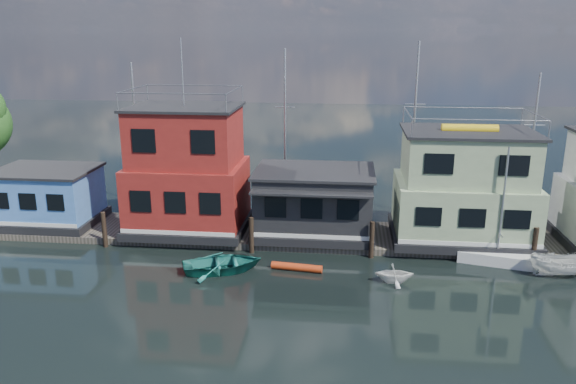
# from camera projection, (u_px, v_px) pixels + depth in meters

# --- Properties ---
(ground) EXTENTS (160.00, 160.00, 0.00)m
(ground) POSITION_uv_depth(u_px,v_px,m) (308.00, 338.00, 24.01)
(ground) COLOR black
(ground) RESTS_ON ground
(dock) EXTENTS (48.00, 5.00, 0.40)m
(dock) POSITION_uv_depth(u_px,v_px,m) (322.00, 236.00, 35.42)
(dock) COLOR #595147
(dock) RESTS_ON ground
(houseboat_blue) EXTENTS (6.40, 4.90, 3.66)m
(houseboat_blue) POSITION_uv_depth(u_px,v_px,m) (47.00, 196.00, 36.71)
(houseboat_blue) COLOR black
(houseboat_blue) RESTS_ON dock
(houseboat_red) EXTENTS (7.40, 5.90, 11.86)m
(houseboat_red) POSITION_uv_depth(u_px,v_px,m) (187.00, 172.00, 35.21)
(houseboat_red) COLOR black
(houseboat_red) RESTS_ON dock
(houseboat_dark) EXTENTS (7.40, 6.10, 4.06)m
(houseboat_dark) POSITION_uv_depth(u_px,v_px,m) (314.00, 202.00, 34.83)
(houseboat_dark) COLOR black
(houseboat_dark) RESTS_ON dock
(houseboat_green) EXTENTS (8.40, 5.90, 7.03)m
(houseboat_green) POSITION_uv_depth(u_px,v_px,m) (464.00, 188.00, 33.61)
(houseboat_green) COLOR black
(houseboat_green) RESTS_ON dock
(pilings) EXTENTS (42.28, 0.28, 2.20)m
(pilings) POSITION_uv_depth(u_px,v_px,m) (314.00, 238.00, 32.53)
(pilings) COLOR #2D2116
(pilings) RESTS_ON ground
(background_masts) EXTENTS (36.40, 0.16, 12.00)m
(background_masts) POSITION_uv_depth(u_px,v_px,m) (395.00, 136.00, 39.17)
(background_masts) COLOR silver
(background_masts) RESTS_ON ground
(dinghy_teal) EXTENTS (5.09, 4.35, 0.89)m
(dinghy_teal) POSITION_uv_depth(u_px,v_px,m) (223.00, 263.00, 30.57)
(dinghy_teal) COLOR #227D72
(dinghy_teal) RESTS_ON ground
(day_sailer) EXTENTS (4.44, 2.36, 6.68)m
(day_sailer) POSITION_uv_depth(u_px,v_px,m) (497.00, 256.00, 31.65)
(day_sailer) COLOR white
(day_sailer) RESTS_ON ground
(dinghy_white) EXTENTS (2.07, 1.81, 1.05)m
(dinghy_white) POSITION_uv_depth(u_px,v_px,m) (394.00, 273.00, 29.15)
(dinghy_white) COLOR white
(dinghy_white) RESTS_ON ground
(motorboat) EXTENTS (3.49, 1.38, 1.34)m
(motorboat) POSITION_uv_depth(u_px,v_px,m) (563.00, 265.00, 29.82)
(motorboat) COLOR silver
(motorboat) RESTS_ON ground
(red_kayak) EXTENTS (2.84, 0.76, 0.41)m
(red_kayak) POSITION_uv_depth(u_px,v_px,m) (297.00, 267.00, 30.68)
(red_kayak) COLOR red
(red_kayak) RESTS_ON ground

